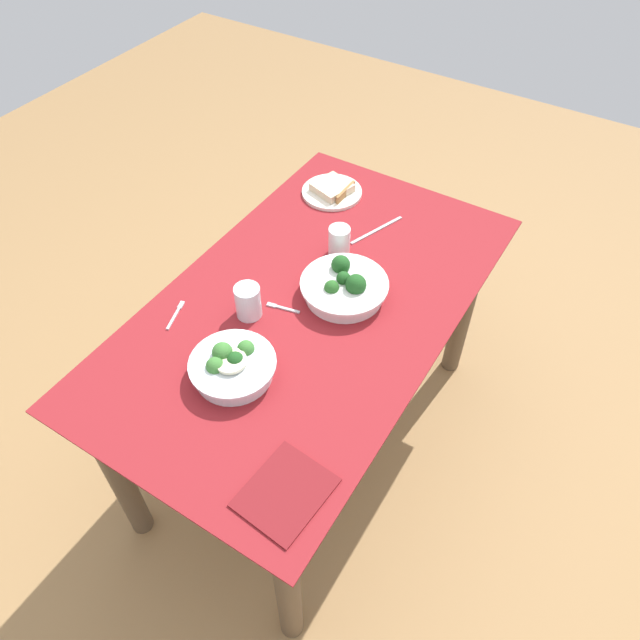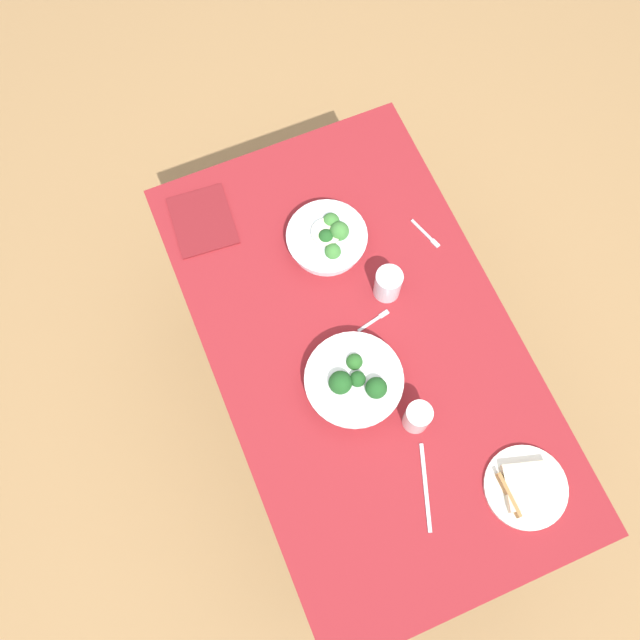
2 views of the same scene
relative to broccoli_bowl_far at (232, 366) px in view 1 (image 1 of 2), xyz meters
name	(u,v)px [view 1 (image 1 of 2)]	position (x,y,z in m)	size (l,w,h in m)	color
ground_plane	(312,436)	(0.33, -0.03, -0.77)	(6.00, 6.00, 0.00)	#9E7547
dining_table	(310,331)	(0.33, -0.03, -0.16)	(1.39, 0.80, 0.73)	maroon
broccoli_bowl_far	(232,366)	(0.00, 0.00, 0.00)	(0.23, 0.23, 0.09)	white
broccoli_bowl_near	(344,287)	(0.41, -0.10, 0.00)	(0.26, 0.26, 0.10)	white
bread_side_plate	(332,190)	(0.82, 0.19, -0.02)	(0.21, 0.21, 0.04)	silver
water_glass_center	(248,302)	(0.20, 0.09, 0.02)	(0.07, 0.07, 0.10)	silver
water_glass_side	(339,241)	(0.56, 0.01, 0.02)	(0.07, 0.07, 0.10)	silver
fork_by_far_bowl	(282,308)	(0.26, 0.03, -0.03)	(0.03, 0.10, 0.00)	#B7B7BC
fork_by_near_bowl	(176,314)	(0.08, 0.27, -0.03)	(0.11, 0.04, 0.00)	#B7B7BC
table_knife_left	(377,230)	(0.72, -0.04, -0.03)	(0.22, 0.01, 0.00)	#B7B7BC
napkin_folded_upper	(285,492)	(-0.21, -0.30, -0.03)	(0.20, 0.17, 0.01)	maroon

